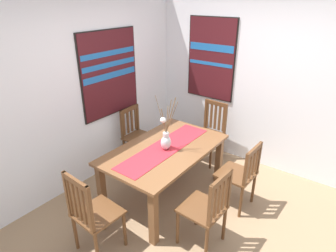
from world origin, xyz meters
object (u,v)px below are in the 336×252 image
object	(u,v)px
chair_2	(207,208)
chair_3	(137,135)
chair_0	(210,131)
painting_on_back_wall	(110,74)
centerpiece_vase	(166,139)
chair_4	(92,213)
chair_1	(240,174)
dining_table	(165,155)
painting_on_side_wall	(211,59)

from	to	relation	value
chair_2	chair_3	world-z (taller)	chair_2
chair_0	chair_3	xyz separation A→B (m)	(-0.77, 0.87, -0.02)
chair_2	chair_3	xyz separation A→B (m)	(0.83, 1.73, -0.01)
chair_0	painting_on_back_wall	xyz separation A→B (m)	(-0.99, 1.13, 0.95)
centerpiece_vase	chair_4	world-z (taller)	centerpiece_vase
chair_1	chair_3	bearing A→B (deg)	88.91
dining_table	chair_4	size ratio (longest dim) A/B	1.66
chair_1	chair_4	world-z (taller)	chair_4
chair_0	painting_on_back_wall	bearing A→B (deg)	131.02
centerpiece_vase	chair_3	distance (m)	1.08
dining_table	chair_0	world-z (taller)	chair_0
chair_2	painting_on_side_wall	world-z (taller)	painting_on_side_wall
chair_2	dining_table	bearing A→B (deg)	64.65
centerpiece_vase	painting_on_back_wall	bearing A→B (deg)	78.82
centerpiece_vase	chair_2	distance (m)	0.99
painting_on_back_wall	dining_table	bearing A→B (deg)	-100.45
chair_2	painting_on_side_wall	xyz separation A→B (m)	(1.94, 1.11, 1.06)
chair_0	chair_3	distance (m)	1.16
chair_0	painting_on_side_wall	size ratio (longest dim) A/B	0.76
chair_2	painting_on_back_wall	bearing A→B (deg)	72.85
chair_3	painting_on_back_wall	distance (m)	1.03
painting_on_back_wall	painting_on_side_wall	world-z (taller)	painting_on_side_wall
centerpiece_vase	painting_on_side_wall	xyz separation A→B (m)	(1.56, 0.29, 0.68)
centerpiece_vase	chair_2	world-z (taller)	centerpiece_vase
chair_3	painting_on_side_wall	world-z (taller)	painting_on_side_wall
centerpiece_vase	chair_0	distance (m)	1.27
chair_0	centerpiece_vase	bearing A→B (deg)	-178.26
chair_0	chair_4	distance (m)	2.37
painting_on_back_wall	painting_on_side_wall	bearing A→B (deg)	-33.65
dining_table	chair_4	distance (m)	1.18
chair_0	chair_4	world-z (taller)	chair_4
chair_4	chair_0	bearing A→B (deg)	-0.27
chair_1	centerpiece_vase	bearing A→B (deg)	116.46
chair_1	chair_2	xyz separation A→B (m)	(-0.80, 0.00, 0.02)
painting_on_back_wall	painting_on_side_wall	size ratio (longest dim) A/B	0.95
centerpiece_vase	chair_4	distance (m)	1.21
chair_0	painting_on_back_wall	size ratio (longest dim) A/B	0.79
chair_0	chair_4	xyz separation A→B (m)	(-2.37, 0.01, 0.00)
dining_table	chair_4	world-z (taller)	chair_4
chair_4	painting_on_back_wall	size ratio (longest dim) A/B	0.81
painting_on_side_wall	chair_2	bearing A→B (deg)	-150.22
dining_table	chair_3	xyz separation A→B (m)	(0.43, 0.88, -0.14)
chair_2	painting_on_side_wall	size ratio (longest dim) A/B	0.73
dining_table	chair_3	distance (m)	0.98
chair_3	chair_1	bearing A→B (deg)	-91.09
dining_table	chair_3	world-z (taller)	chair_3
chair_1	painting_on_back_wall	world-z (taller)	painting_on_back_wall
chair_0	chair_1	xyz separation A→B (m)	(-0.80, -0.87, -0.03)
dining_table	painting_on_side_wall	bearing A→B (deg)	9.43
centerpiece_vase	dining_table	bearing A→B (deg)	55.41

